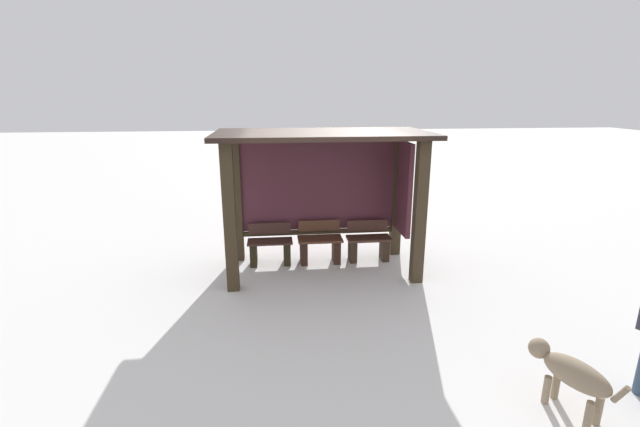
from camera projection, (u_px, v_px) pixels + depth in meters
The scene contains 6 objects.
ground_plane at pixel (322, 269), 7.48m from camera, with size 60.00×60.00×0.00m, color white.
bus_shelter at pixel (327, 173), 7.25m from camera, with size 3.43×1.79×2.37m.
bench_left_inside at pixel (270, 248), 7.66m from camera, with size 0.79×0.37×0.72m.
bench_center_inside at pixel (320, 245), 7.75m from camera, with size 0.79×0.41×0.74m.
bench_right_inside at pixel (368, 244), 7.84m from camera, with size 0.79×0.36×0.72m.
dog at pixel (570, 373), 4.05m from camera, with size 0.49×0.88×0.59m.
Camera 1 is at (-0.79, -6.90, 2.95)m, focal length 24.11 mm.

